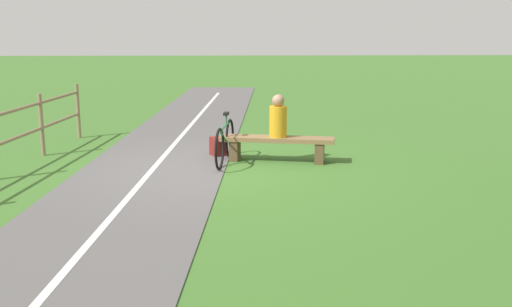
{
  "coord_description": "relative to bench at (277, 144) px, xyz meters",
  "views": [
    {
      "loc": [
        -0.57,
        10.23,
        2.46
      ],
      "look_at": [
        -0.82,
        2.31,
        0.77
      ],
      "focal_mm": 42.45,
      "sensor_mm": 36.0,
      "label": 1
    }
  ],
  "objects": [
    {
      "name": "bicycle",
      "position": [
        0.95,
        0.12,
        0.06
      ],
      "size": [
        0.33,
        1.74,
        0.91
      ],
      "rotation": [
        0.0,
        0.0,
        1.41
      ],
      "color": "black",
      "rests_on": "ground_plane"
    },
    {
      "name": "path_centre_line",
      "position": [
        2.45,
        4.6,
        -0.31
      ],
      "size": [
        2.21,
        31.94,
        0.0
      ],
      "primitive_type": "cube",
      "rotation": [
        0.0,
        0.0,
        -0.07
      ],
      "color": "silver",
      "rests_on": "paved_path"
    },
    {
      "name": "backpack",
      "position": [
        1.1,
        -0.49,
        -0.15
      ],
      "size": [
        0.34,
        0.36,
        0.37
      ],
      "rotation": [
        0.0,
        0.0,
        2.07
      ],
      "color": "maroon",
      "rests_on": "ground_plane"
    },
    {
      "name": "person_seated",
      "position": [
        -0.02,
        0.0,
        0.48
      ],
      "size": [
        0.37,
        0.37,
        0.78
      ],
      "rotation": [
        0.0,
        0.0,
        -0.19
      ],
      "color": "orange",
      "rests_on": "bench"
    },
    {
      "name": "paved_path",
      "position": [
        2.45,
        4.6,
        -0.32
      ],
      "size": [
        4.87,
        36.09,
        0.02
      ],
      "primitive_type": "cube",
      "rotation": [
        0.0,
        0.0,
        -0.07
      ],
      "color": "#565454",
      "rests_on": "ground_plane"
    },
    {
      "name": "ground_plane",
      "position": [
        1.3,
        0.6,
        -0.33
      ],
      "size": [
        80.0,
        80.0,
        0.0
      ],
      "primitive_type": "plane",
      "color": "#3D6B28"
    },
    {
      "name": "bench",
      "position": [
        0.0,
        0.0,
        0.0
      ],
      "size": [
        2.13,
        0.78,
        0.46
      ],
      "rotation": [
        0.0,
        0.0,
        -0.19
      ],
      "color": "brown",
      "rests_on": "ground_plane"
    }
  ]
}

